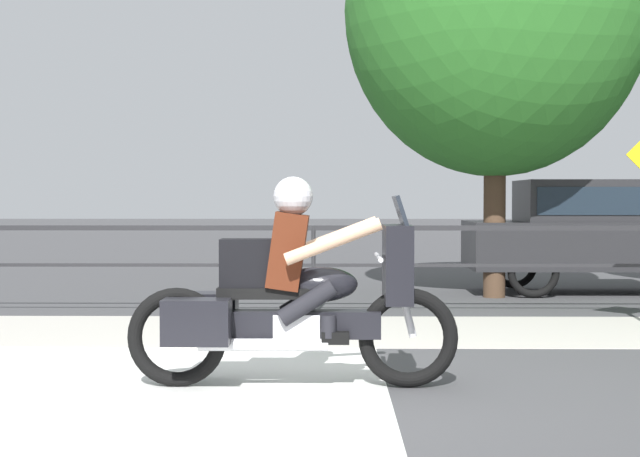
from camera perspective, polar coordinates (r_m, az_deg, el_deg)
ground_plane at (r=6.97m, az=-1.20°, el=-9.75°), size 120.00×120.00×0.00m
sidewalk_band at (r=10.32m, az=-0.56°, el=-5.96°), size 44.00×2.40×0.01m
crosswalk_band at (r=6.91m, az=-10.95°, el=-9.85°), size 3.56×6.00×0.01m
fence_railing at (r=11.80m, az=-0.38°, el=-0.91°), size 36.00×0.05×1.07m
motorcycle at (r=7.21m, az=-1.70°, el=-3.90°), size 2.44×0.76×1.55m
parked_car at (r=14.97m, az=16.38°, el=-0.01°), size 4.27×1.61×1.66m
tree_behind_sign at (r=14.21m, az=10.18°, el=12.36°), size 4.22×4.22×6.34m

